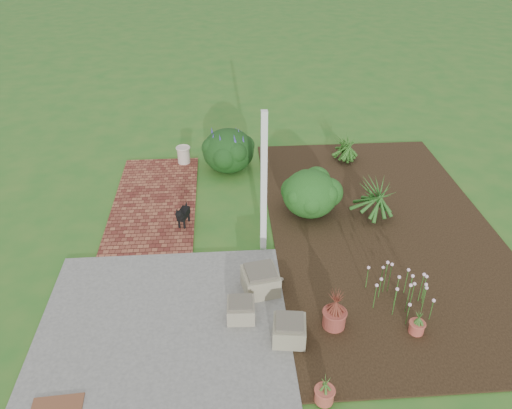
{
  "coord_description": "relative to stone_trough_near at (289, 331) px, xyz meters",
  "views": [
    {
      "loc": [
        -0.31,
        -6.69,
        5.23
      ],
      "look_at": [
        0.2,
        0.4,
        0.7
      ],
      "focal_mm": 35.0,
      "sensor_mm": 36.0,
      "label": 1
    }
  ],
  "objects": [
    {
      "name": "agapanthus_clump_back",
      "position": [
        1.93,
        2.89,
        0.3
      ],
      "size": [
        1.02,
        1.02,
        0.91
      ],
      "primitive_type": null,
      "rotation": [
        0.0,
        0.0,
        -0.01
      ],
      "color": "#124212",
      "rests_on": "garden_bed"
    },
    {
      "name": "black_dog",
      "position": [
        -1.57,
        2.81,
        0.1
      ],
      "size": [
        0.24,
        0.47,
        0.41
      ],
      "rotation": [
        0.0,
        0.0,
        -0.31
      ],
      "color": "black",
      "rests_on": "brick_path"
    },
    {
      "name": "agapanthus_clump_front",
      "position": [
        1.91,
        5.16,
        0.21
      ],
      "size": [
        1.09,
        1.09,
        0.73
      ],
      "primitive_type": null,
      "rotation": [
        0.0,
        0.0,
        -0.42
      ],
      "color": "#10410E",
      "rests_on": "garden_bed"
    },
    {
      "name": "purple_flowering_bush",
      "position": [
        -0.69,
        4.99,
        0.29
      ],
      "size": [
        1.26,
        1.26,
        0.94
      ],
      "primitive_type": "ellipsoid",
      "rotation": [
        0.0,
        0.0,
        -0.15
      ],
      "color": "black",
      "rests_on": "ground"
    },
    {
      "name": "cream_ceramic_urn",
      "position": [
        -1.68,
        5.3,
        0.04
      ],
      "size": [
        0.33,
        0.33,
        0.37
      ],
      "primitive_type": "cylinder",
      "rotation": [
        0.0,
        0.0,
        0.25
      ],
      "color": "beige",
      "rests_on": "brick_path"
    },
    {
      "name": "pink_flower_patch",
      "position": [
        1.68,
        0.55,
        0.14
      ],
      "size": [
        1.15,
        1.15,
        0.59
      ],
      "primitive_type": null,
      "rotation": [
        0.0,
        0.0,
        -0.29
      ],
      "color": "#113D0F",
      "rests_on": "garden_bed"
    },
    {
      "name": "terracotta_pot_small_left",
      "position": [
        1.77,
        0.0,
        -0.07
      ],
      "size": [
        0.22,
        0.22,
        0.17
      ],
      "primitive_type": "cylinder",
      "rotation": [
        0.0,
        0.0,
        -0.06
      ],
      "color": "#B04A3B",
      "rests_on": "garden_bed"
    },
    {
      "name": "ground",
      "position": [
        -0.48,
        1.99,
        -0.19
      ],
      "size": [
        80.0,
        80.0,
        0.0
      ],
      "primitive_type": "plane",
      "color": "#276921",
      "rests_on": "ground"
    },
    {
      "name": "veranda_post",
      "position": [
        -0.18,
        2.09,
        1.06
      ],
      "size": [
        0.1,
        0.1,
        2.5
      ],
      "primitive_type": "cube",
      "color": "white",
      "rests_on": "ground"
    },
    {
      "name": "stone_trough_near",
      "position": [
        0.0,
        0.0,
        0.0
      ],
      "size": [
        0.5,
        0.5,
        0.29
      ],
      "primitive_type": "cube",
      "rotation": [
        0.0,
        0.0,
        -0.14
      ],
      "color": "#767358",
      "rests_on": "concrete_patio"
    },
    {
      "name": "stone_trough_mid",
      "position": [
        -0.31,
        1.0,
        0.02
      ],
      "size": [
        0.59,
        0.59,
        0.34
      ],
      "primitive_type": "cube",
      "rotation": [
        0.0,
        0.0,
        0.18
      ],
      "color": "gray",
      "rests_on": "concrete_patio"
    },
    {
      "name": "terracotta_pot_small_right",
      "position": [
        0.3,
        -0.99,
        -0.06
      ],
      "size": [
        0.28,
        0.28,
        0.19
      ],
      "primitive_type": "cylinder",
      "rotation": [
        0.0,
        0.0,
        0.28
      ],
      "color": "#AF4C3B",
      "rests_on": "garden_bed"
    },
    {
      "name": "garden_bed",
      "position": [
        2.02,
        2.49,
        -0.17
      ],
      "size": [
        4.0,
        7.0,
        0.03
      ],
      "primitive_type": "cube",
      "color": "black",
      "rests_on": "ground"
    },
    {
      "name": "terracotta_pot_bronze",
      "position": [
        0.66,
        0.21,
        -0.03
      ],
      "size": [
        0.42,
        0.42,
        0.26
      ],
      "primitive_type": "cylinder",
      "rotation": [
        0.0,
        0.0,
        -0.4
      ],
      "color": "brown",
      "rests_on": "garden_bed"
    },
    {
      "name": "coir_doormat",
      "position": [
        -2.87,
        -0.9,
        -0.14
      ],
      "size": [
        0.62,
        0.42,
        0.02
      ],
      "primitive_type": "cube",
      "rotation": [
        0.0,
        0.0,
        0.06
      ],
      "color": "brown",
      "rests_on": "concrete_patio"
    },
    {
      "name": "concrete_patio",
      "position": [
        -1.73,
        0.24,
        -0.17
      ],
      "size": [
        3.5,
        3.5,
        0.04
      ],
      "primitive_type": "cube",
      "color": "slate",
      "rests_on": "ground"
    },
    {
      "name": "stone_trough_far",
      "position": [
        -0.63,
        0.45,
        -0.02
      ],
      "size": [
        0.41,
        0.41,
        0.26
      ],
      "primitive_type": "cube",
      "rotation": [
        0.0,
        0.0,
        -0.04
      ],
      "color": "#766C5A",
      "rests_on": "concrete_patio"
    },
    {
      "name": "brick_path",
      "position": [
        -2.18,
        3.74,
        -0.17
      ],
      "size": [
        1.6,
        3.5,
        0.04
      ],
      "primitive_type": "cube",
      "color": "#5C231D",
      "rests_on": "ground"
    },
    {
      "name": "evergreen_shrub",
      "position": [
        0.78,
        3.09,
        0.28
      ],
      "size": [
        1.29,
        1.29,
        0.87
      ],
      "primitive_type": "ellipsoid",
      "rotation": [
        0.0,
        0.0,
        -0.3
      ],
      "color": "#0E3B0C",
      "rests_on": "garden_bed"
    }
  ]
}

